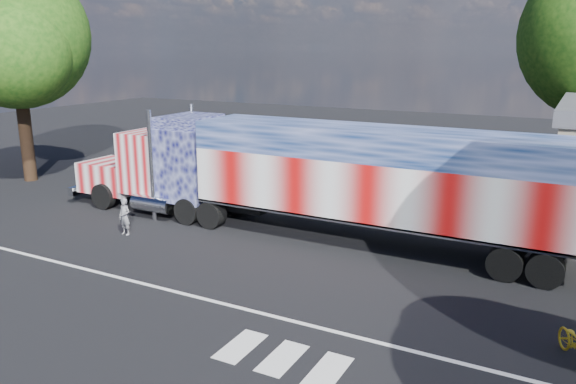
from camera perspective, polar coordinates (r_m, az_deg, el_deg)
The scene contains 7 objects.
ground at distance 19.69m, azimuth -4.14°, elevation -7.30°, with size 100.00×100.00×0.00m, color black.
lane_markings at distance 15.96m, azimuth -6.17°, elevation -12.76°, with size 30.00×2.67×0.01m.
semi_truck at distance 21.98m, azimuth 2.49°, elevation 1.77°, with size 22.43×3.54×4.78m.
coach_bus at distance 30.25m, azimuth -2.47°, elevation 3.94°, with size 11.77×2.74×3.42m.
woman at distance 23.32m, azimuth -16.26°, elevation -2.42°, with size 0.54×0.36×1.49m, color slate.
bicycle at distance 15.38m, azimuth 27.24°, elevation -13.62°, with size 0.61×1.74×0.91m, color gold.
tree_w_a at distance 34.11m, azimuth -25.97°, elevation 14.04°, with size 8.19×7.80×11.83m.
Camera 1 is at (9.82, -15.44, 7.27)m, focal length 35.00 mm.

